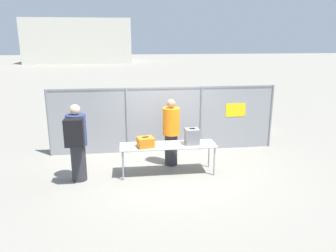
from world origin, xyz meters
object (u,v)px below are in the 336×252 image
inspection_table (168,147)px  suitcase_orange (146,142)px  suitcase_grey (192,136)px  security_worker_near (171,131)px  traveler_hooded (77,140)px  utility_trailer (227,122)px

inspection_table → suitcase_orange: 0.58m
suitcase_orange → suitcase_grey: 1.14m
security_worker_near → suitcase_orange: bearing=38.3°
suitcase_orange → suitcase_grey: size_ratio=1.06×
traveler_hooded → security_worker_near: (2.27, 0.76, -0.09)m
suitcase_orange → security_worker_near: security_worker_near is taller
inspection_table → suitcase_grey: bearing=-2.0°
suitcase_grey → utility_trailer: suitcase_grey is taller
suitcase_grey → inspection_table: bearing=178.0°
inspection_table → security_worker_near: 0.63m
suitcase_grey → security_worker_near: security_worker_near is taller
traveler_hooded → utility_trailer: 5.78m
suitcase_orange → utility_trailer: size_ratio=0.13×
suitcase_orange → traveler_hooded: 1.58m
suitcase_grey → traveler_hooded: size_ratio=0.22×
suitcase_grey → traveler_hooded: (-2.70, -0.17, 0.07)m
inspection_table → suitcase_grey: suitcase_grey is taller
suitcase_grey → utility_trailer: bearing=59.8°
inspection_table → security_worker_near: bearing=74.7°
suitcase_orange → traveler_hooded: bearing=-176.4°
inspection_table → utility_trailer: size_ratio=0.71×
traveler_hooded → inspection_table: bearing=20.0°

